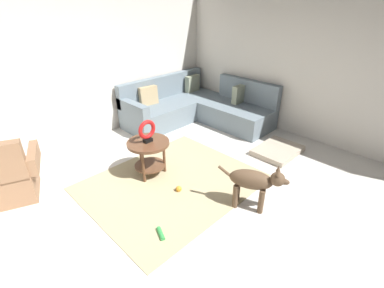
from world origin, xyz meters
TOP-DOWN VIEW (x-y plane):
  - ground_plane at (0.00, 0.00)m, footprint 6.00×6.00m
  - wall_back at (0.00, 2.94)m, footprint 6.00×0.12m
  - wall_right at (2.94, 0.00)m, footprint 0.12×6.00m
  - area_rug at (0.15, 0.70)m, footprint 2.30×1.90m
  - sectional_couch at (1.99, 2.01)m, footprint 2.20×2.25m
  - armchair at (-1.54, 1.92)m, footprint 0.96×0.85m
  - side_table at (0.08, 1.10)m, footprint 0.60×0.60m
  - torus_sculpture at (0.08, 1.10)m, footprint 0.28×0.08m
  - dog_bed_mat at (1.98, 0.08)m, footprint 0.80×0.60m
  - dog at (0.52, -0.38)m, footprint 0.44×0.78m
  - dog_toy_ball at (0.09, 0.49)m, footprint 0.08×0.08m
  - dog_toy_rope at (-0.59, 0.05)m, footprint 0.12×0.19m

SIDE VIEW (x-z plane):
  - ground_plane at x=0.00m, z-range -0.10..0.00m
  - area_rug at x=0.15m, z-range 0.00..0.01m
  - dog_toy_rope at x=-0.59m, z-range 0.00..0.05m
  - dog_toy_ball at x=0.09m, z-range 0.00..0.08m
  - dog_bed_mat at x=1.98m, z-range 0.00..0.09m
  - sectional_couch at x=1.99m, z-range -0.15..0.73m
  - armchair at x=-1.54m, z-range -0.12..0.76m
  - dog at x=0.52m, z-range 0.06..0.69m
  - side_table at x=0.08m, z-range 0.15..0.69m
  - torus_sculpture at x=0.08m, z-range 0.55..0.87m
  - wall_back at x=0.00m, z-range 0.00..2.70m
  - wall_right at x=2.94m, z-range 0.00..2.70m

